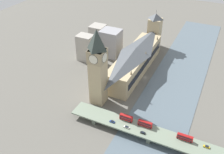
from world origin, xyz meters
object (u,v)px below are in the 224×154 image
(double_decker_bus_mid, at_px, (185,137))
(car_northbound_mid, at_px, (143,133))
(car_southbound_mid, at_px, (112,122))
(car_northbound_lead, at_px, (127,127))
(car_northbound_tail, at_px, (207,147))
(double_decker_bus_lead, at_px, (126,118))
(parliament_hall, at_px, (135,60))
(victoria_tower, at_px, (154,31))
(clock_tower, at_px, (98,66))
(double_decker_bus_rear, at_px, (145,124))
(road_bridge, at_px, (151,133))

(double_decker_bus_mid, bearing_deg, car_northbound_mid, 13.81)
(double_decker_bus_mid, xyz_separation_m, car_southbound_mid, (56.34, 6.72, -1.85))
(car_northbound_lead, relative_size, car_northbound_tail, 1.05)
(double_decker_bus_lead, bearing_deg, parliament_hall, -73.58)
(double_decker_bus_mid, bearing_deg, car_northbound_lead, 9.60)
(victoria_tower, height_order, car_northbound_mid, victoria_tower)
(clock_tower, bearing_deg, double_decker_bus_lead, 152.07)
(double_decker_bus_rear, xyz_separation_m, car_northbound_lead, (12.38, 7.81, -2.04))
(victoria_tower, bearing_deg, parliament_hall, 90.05)
(double_decker_bus_mid, height_order, car_northbound_mid, double_decker_bus_mid)
(clock_tower, distance_m, car_northbound_tail, 104.83)
(road_bridge, xyz_separation_m, double_decker_bus_lead, (22.69, -3.74, 3.99))
(parliament_hall, bearing_deg, car_northbound_tail, 136.53)
(road_bridge, xyz_separation_m, car_northbound_mid, (5.42, 3.98, 1.92))
(car_northbound_tail, height_order, car_southbound_mid, car_southbound_mid)
(parliament_hall, xyz_separation_m, car_northbound_lead, (-27.96, 89.98, -6.92))
(car_southbound_mid, bearing_deg, double_decker_bus_mid, -173.20)
(double_decker_bus_rear, relative_size, car_northbound_tail, 2.54)
(victoria_tower, distance_m, car_northbound_lead, 157.96)
(victoria_tower, xyz_separation_m, double_decker_bus_rear, (-40.40, 146.92, -12.98))
(parliament_hall, distance_m, car_northbound_lead, 94.48)
(victoria_tower, relative_size, road_bridge, 0.35)
(clock_tower, relative_size, double_decker_bus_rear, 6.25)
(double_decker_bus_lead, xyz_separation_m, double_decker_bus_mid, (-47.30, 0.33, -0.21))
(parliament_hall, height_order, victoria_tower, victoria_tower)
(car_northbound_tail, distance_m, car_southbound_mid, 72.47)
(double_decker_bus_rear, height_order, car_northbound_mid, double_decker_bus_rear)
(car_northbound_tail, bearing_deg, double_decker_bus_rear, -0.81)
(parliament_hall, bearing_deg, car_southbound_mid, 99.67)
(car_northbound_mid, bearing_deg, clock_tower, -26.68)
(road_bridge, height_order, double_decker_bus_mid, double_decker_bus_mid)
(double_decker_bus_rear, bearing_deg, car_northbound_lead, 32.23)
(clock_tower, xyz_separation_m, road_bridge, (-57.80, 22.35, -33.03))
(victoria_tower, height_order, double_decker_bus_lead, victoria_tower)
(double_decker_bus_rear, bearing_deg, car_northbound_tail, 179.19)
(double_decker_bus_lead, xyz_separation_m, car_northbound_mid, (-17.27, 7.71, -2.06))
(clock_tower, xyz_separation_m, double_decker_bus_rear, (-51.21, 18.51, -29.06))
(clock_tower, distance_m, car_northbound_mid, 66.37)
(double_decker_bus_rear, bearing_deg, clock_tower, -19.87)
(double_decker_bus_lead, bearing_deg, double_decker_bus_rear, -179.62)
(double_decker_bus_rear, height_order, car_northbound_lead, double_decker_bus_rear)
(car_northbound_mid, bearing_deg, car_southbound_mid, -1.45)
(car_northbound_mid, relative_size, car_southbound_mid, 0.93)
(car_northbound_mid, height_order, car_northbound_tail, car_northbound_tail)
(double_decker_bus_rear, distance_m, car_northbound_lead, 14.78)
(parliament_hall, distance_m, car_southbound_mid, 90.88)
(clock_tower, xyz_separation_m, car_northbound_mid, (-52.38, 26.33, -31.11))
(parliament_hall, bearing_deg, road_bridge, 118.62)
(clock_tower, distance_m, car_northbound_lead, 56.28)
(parliament_hall, relative_size, clock_tower, 1.49)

